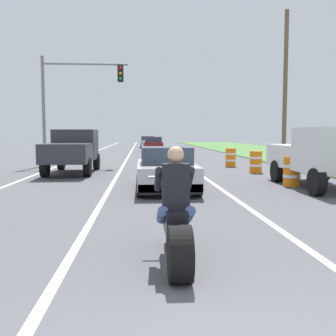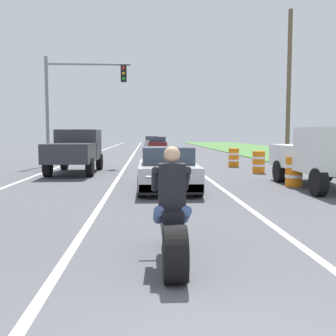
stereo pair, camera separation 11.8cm
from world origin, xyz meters
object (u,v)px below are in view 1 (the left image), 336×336
Objects in this scene: motorcycle_with_rider at (176,223)px; construction_barrel_mid at (256,162)px; pickup_truck_right_shoulder_white at (320,154)px; distant_car_far_ahead at (153,144)px; pickup_truck_left_lane_dark_grey at (73,149)px; construction_barrel_far at (231,157)px; distant_car_further_ahead at (147,142)px; sports_car_silver at (166,170)px; construction_barrel_nearest at (292,171)px; traffic_light_mast_near at (70,93)px.

motorcycle_with_rider is 2.21× the size of construction_barrel_mid.
pickup_truck_right_shoulder_white is 1.20× the size of distant_car_far_ahead.
pickup_truck_left_lane_dark_grey is at bearing 105.41° from motorcycle_with_rider.
distant_car_further_ahead reaches higher than construction_barrel_far.
sports_car_silver reaches higher than construction_barrel_nearest.
pickup_truck_left_lane_dark_grey is 9.68m from construction_barrel_nearest.
construction_barrel_nearest is at bearing -31.76° from pickup_truck_left_lane_dark_grey.
traffic_light_mast_near is at bearing 153.16° from construction_barrel_mid.
pickup_truck_right_shoulder_white is 1.07m from construction_barrel_nearest.
construction_barrel_far is (4.05, 8.57, -0.13)m from sports_car_silver.
traffic_light_mast_near reaches higher than construction_barrel_nearest.
motorcycle_with_rider reaches higher than sports_car_silver.
traffic_light_mast_near is 6.00× the size of construction_barrel_nearest.
motorcycle_with_rider is at bearing -126.04° from pickup_truck_right_shoulder_white.
construction_barrel_far is at bearing 64.70° from sports_car_silver.
construction_barrel_mid is at bearing -78.87° from distant_car_far_ahead.
distant_car_far_ahead is (-4.75, 25.72, -0.33)m from pickup_truck_right_shoulder_white.
distant_car_further_ahead is (-5.14, 37.73, -0.33)m from pickup_truck_right_shoulder_white.
construction_barrel_far is at bearing 74.64° from motorcycle_with_rider.
traffic_light_mast_near reaches higher than distant_car_far_ahead.
construction_barrel_mid is 0.25× the size of distant_car_far_ahead.
motorcycle_with_rider is at bearing -110.87° from construction_barrel_mid.
sports_car_silver is 4.35m from construction_barrel_nearest.
pickup_truck_left_lane_dark_grey is at bearing -159.41° from construction_barrel_far.
sports_car_silver is 9.48m from construction_barrel_far.
distant_car_far_ahead reaches higher than construction_barrel_mid.
distant_car_further_ahead reaches higher than construction_barrel_nearest.
pickup_truck_left_lane_dark_grey is at bearing -101.86° from distant_car_far_ahead.
pickup_truck_right_shoulder_white reaches higher than motorcycle_with_rider.
traffic_light_mast_near is 10.80m from construction_barrel_mid.
pickup_truck_right_shoulder_white is 8.55m from construction_barrel_far.
motorcycle_with_rider is 9.13m from construction_barrel_nearest.
sports_car_silver is at bearing -178.81° from pickup_truck_right_shoulder_white.
distant_car_far_ahead is (5.04, 16.10, -3.23)m from traffic_light_mast_near.
pickup_truck_left_lane_dark_grey is 10.54m from pickup_truck_right_shoulder_white.
traffic_light_mast_near reaches higher than pickup_truck_left_lane_dark_grey.
construction_barrel_far is (-0.38, 3.45, 0.00)m from construction_barrel_mid.
pickup_truck_right_shoulder_white is at bearing -31.30° from pickup_truck_left_lane_dark_grey.
construction_barrel_nearest is at bearing -81.11° from distant_car_far_ahead.
pickup_truck_left_lane_dark_grey is at bearing -96.84° from distant_car_further_ahead.
distant_car_further_ahead is at bearing 90.04° from sports_car_silver.
sports_car_silver is 1.08× the size of distant_car_far_ahead.
pickup_truck_right_shoulder_white is (9.01, -5.48, 0.00)m from pickup_truck_left_lane_dark_grey.
traffic_light_mast_near is at bearing -107.39° from distant_car_far_ahead.
pickup_truck_right_shoulder_white is 26.16m from distant_car_far_ahead.
pickup_truck_left_lane_dark_grey is 1.00× the size of pickup_truck_right_shoulder_white.
construction_barrel_far is 29.55m from distant_car_further_ahead.
sports_car_silver is at bearing -130.90° from construction_barrel_mid.
motorcycle_with_rider is at bearing -120.60° from construction_barrel_nearest.
pickup_truck_left_lane_dark_grey is 8.36m from construction_barrel_mid.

